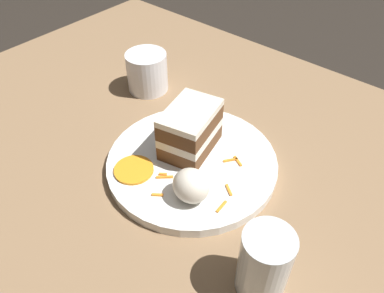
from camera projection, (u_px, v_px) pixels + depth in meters
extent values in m
plane|color=black|center=(176.00, 186.00, 0.67)|extent=(6.00, 6.00, 0.00)
cube|color=#846647|center=(175.00, 179.00, 0.65)|extent=(1.23, 0.97, 0.03)
cylinder|color=white|center=(192.00, 163.00, 0.65)|extent=(0.29, 0.29, 0.02)
cube|color=brown|center=(190.00, 142.00, 0.65)|extent=(0.10, 0.12, 0.03)
cube|color=silver|center=(190.00, 132.00, 0.64)|extent=(0.10, 0.12, 0.02)
cube|color=brown|center=(190.00, 122.00, 0.62)|extent=(0.10, 0.12, 0.03)
cube|color=silver|center=(190.00, 113.00, 0.61)|extent=(0.10, 0.12, 0.01)
ellipsoid|color=silver|center=(191.00, 186.00, 0.56)|extent=(0.06, 0.05, 0.05)
cylinder|color=orange|center=(134.00, 170.00, 0.62)|extent=(0.07, 0.07, 0.00)
cube|color=orange|center=(165.00, 175.00, 0.61)|extent=(0.01, 0.01, 0.00)
cube|color=orange|center=(157.00, 195.00, 0.58)|extent=(0.02, 0.01, 0.00)
cube|color=orange|center=(238.00, 161.00, 0.64)|extent=(0.02, 0.01, 0.00)
cube|color=orange|center=(165.00, 177.00, 0.61)|extent=(0.02, 0.02, 0.00)
cube|color=orange|center=(231.00, 160.00, 0.64)|extent=(0.02, 0.02, 0.00)
cube|color=orange|center=(229.00, 190.00, 0.59)|extent=(0.02, 0.02, 0.00)
cube|color=orange|center=(221.00, 207.00, 0.56)|extent=(0.01, 0.03, 0.00)
cube|color=orange|center=(209.00, 183.00, 0.60)|extent=(0.01, 0.01, 0.00)
cylinder|color=silver|center=(264.00, 263.00, 0.46)|extent=(0.06, 0.06, 0.11)
cylinder|color=silver|center=(261.00, 277.00, 0.48)|extent=(0.06, 0.06, 0.04)
cylinder|color=white|center=(147.00, 72.00, 0.80)|extent=(0.09, 0.09, 0.08)
cylinder|color=#382314|center=(146.00, 57.00, 0.78)|extent=(0.07, 0.07, 0.01)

